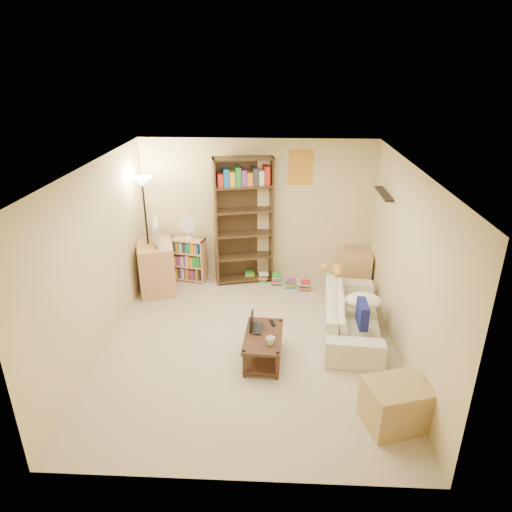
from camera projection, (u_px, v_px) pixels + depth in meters
The scene contains 19 objects.
room at pixel (250, 236), 5.75m from camera, with size 4.50×4.54×2.52m.
sofa at pixel (352, 314), 6.60m from camera, with size 0.94×2.02×0.57m, color beige.
navy_pillow at pixel (362, 314), 6.10m from camera, with size 0.38×0.11×0.34m, color navy.
cream_blanket at pixel (363, 301), 6.54m from camera, with size 0.53×0.38×0.23m, color white.
tabby_cat at pixel (335, 269), 7.17m from camera, with size 0.45×0.19×0.15m.
coffee_table at pixel (263, 344), 5.98m from camera, with size 0.52×0.89×0.39m.
laptop at pixel (261, 328), 6.04m from camera, with size 0.20×0.31×0.02m, color black.
laptop_screen at pixel (252, 321), 6.01m from camera, with size 0.01×0.29×0.19m, color white.
mug at pixel (270, 341), 5.70m from camera, with size 0.14×0.14×0.11m, color silver.
tv_remote at pixel (272, 323), 6.17m from camera, with size 0.05×0.15×0.02m, color black.
tv_stand at pixel (156, 267), 7.77m from camera, with size 0.57×0.80×0.86m, color tan.
television at pixel (153, 233), 7.52m from camera, with size 0.29×0.69×0.40m, color black.
tall_bookshelf at pixel (244, 219), 7.82m from camera, with size 1.05×0.56×2.22m.
short_bookshelf at pixel (188, 260), 8.14m from camera, with size 0.65×0.37×0.79m.
desk_fan at pixel (188, 227), 7.85m from camera, with size 0.28×0.16×0.42m.
floor_lamp at pixel (144, 202), 7.33m from camera, with size 0.34×0.34×1.98m.
side_table at pixel (355, 269), 7.96m from camera, with size 0.55×0.55×0.63m, color #B07E55.
end_cabinet at pixel (395, 405), 4.90m from camera, with size 0.62×0.52×0.52m, color tan.
book_stacks at pixel (278, 280), 8.06m from camera, with size 1.15×0.55×0.21m.
Camera 1 is at (0.34, -5.37, 3.66)m, focal length 32.00 mm.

